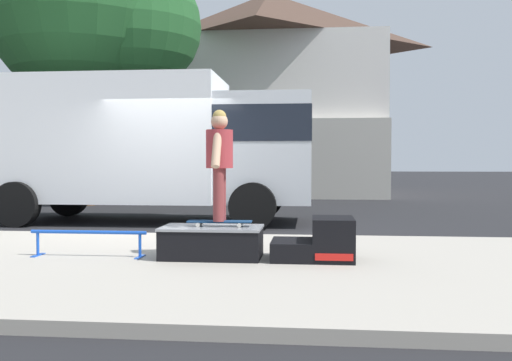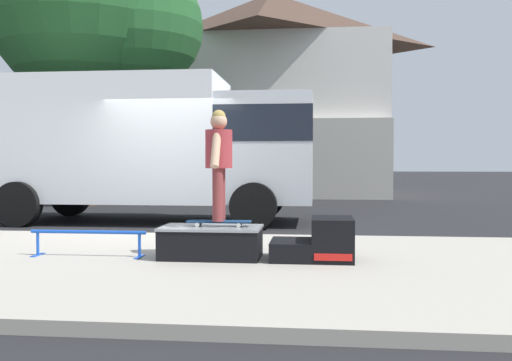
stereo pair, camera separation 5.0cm
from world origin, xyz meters
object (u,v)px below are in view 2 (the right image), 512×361
(skate_box, at_px, (211,241))
(skater_kid, at_px, (219,156))
(box_truck, at_px, (152,143))
(street_tree_main, at_px, (97,8))
(skateboard, at_px, (219,222))
(kicker_ramp, at_px, (319,242))
(grind_rail, at_px, (88,237))

(skate_box, relative_size, skater_kid, 0.90)
(skate_box, bearing_deg, box_truck, 114.25)
(skater_kid, bearing_deg, box_truck, 115.22)
(box_truck, height_order, street_tree_main, street_tree_main)
(skate_box, height_order, skater_kid, skater_kid)
(skateboard, bearing_deg, skate_box, -166.73)
(kicker_ramp, relative_size, grind_rail, 0.66)
(skate_box, xyz_separation_m, skater_kid, (0.09, 0.02, 1.03))
(skater_kid, xyz_separation_m, street_tree_main, (-5.21, 9.13, 4.43))
(skate_box, height_order, box_truck, box_truck)
(skater_kid, bearing_deg, skateboard, 116.57)
(kicker_ramp, relative_size, box_truck, 0.14)
(skater_kid, bearing_deg, street_tree_main, 119.73)
(skate_box, bearing_deg, skateboard, 13.27)
(kicker_ramp, relative_size, skateboard, 1.24)
(kicker_ramp, height_order, street_tree_main, street_tree_main)
(skate_box, bearing_deg, street_tree_main, 119.23)
(street_tree_main, bearing_deg, skate_box, -60.77)
(grind_rail, height_order, street_tree_main, street_tree_main)
(skateboard, xyz_separation_m, skater_kid, (0.00, -0.00, 0.80))
(skate_box, height_order, street_tree_main, street_tree_main)
(kicker_ramp, bearing_deg, box_truck, 125.52)
(skateboard, relative_size, box_truck, 0.11)
(skate_box, xyz_separation_m, grind_rail, (-1.53, -0.06, 0.04))
(box_truck, xyz_separation_m, street_tree_main, (-2.89, 4.20, 4.09))
(kicker_ramp, distance_m, box_truck, 6.24)
(skater_kid, height_order, box_truck, box_truck)
(grind_rail, height_order, box_truck, box_truck)
(grind_rail, relative_size, street_tree_main, 0.17)
(skateboard, height_order, skater_kid, skater_kid)
(street_tree_main, bearing_deg, skateboard, -60.27)
(kicker_ramp, distance_m, street_tree_main, 12.44)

